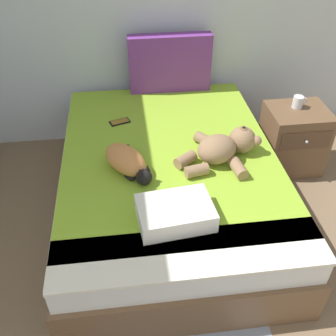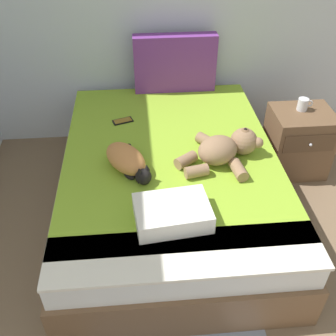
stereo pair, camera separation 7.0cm
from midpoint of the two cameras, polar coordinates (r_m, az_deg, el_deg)
ground_plane at (r=2.54m, az=10.47°, el=-16.99°), size 9.30×9.30×0.00m
bed at (r=2.76m, az=-0.56°, el=-2.29°), size 1.47×2.01×0.52m
patterned_cushion at (r=3.29m, az=-0.35°, el=15.12°), size 0.67×0.12×0.47m
cat at (r=2.43m, az=-6.82°, el=0.98°), size 0.35×0.44×0.15m
teddy_bear at (r=2.54m, az=7.46°, el=3.02°), size 0.60×0.49×0.19m
cell_phone at (r=2.95m, az=-7.78°, el=6.73°), size 0.16×0.12×0.01m
throw_pillow at (r=2.10m, az=0.10°, el=-6.62°), size 0.43×0.32×0.11m
nightstand at (r=3.34m, az=17.31°, el=4.08°), size 0.47×0.43×0.54m
mug at (r=3.21m, az=17.98°, el=9.21°), size 0.12×0.08×0.09m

